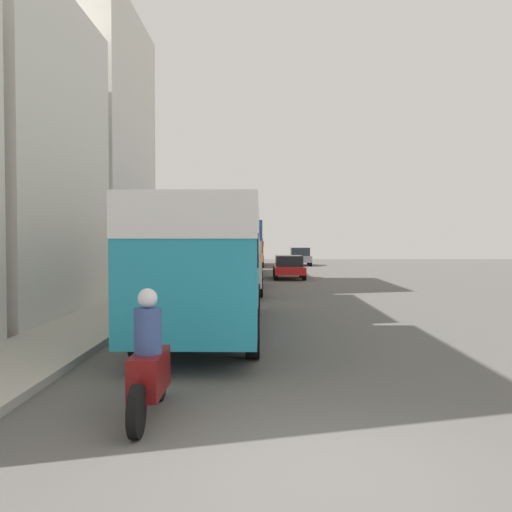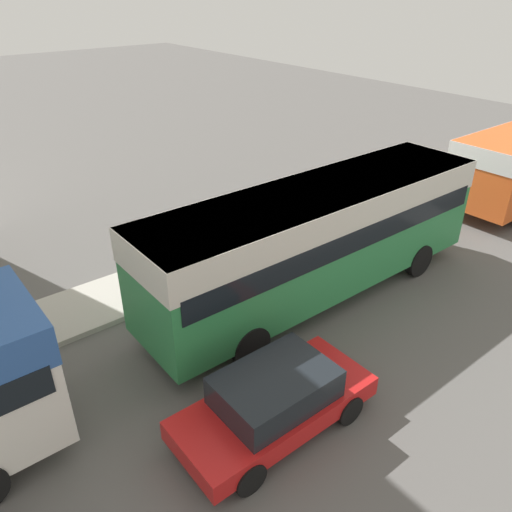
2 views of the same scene
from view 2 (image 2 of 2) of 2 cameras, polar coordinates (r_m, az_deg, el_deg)
The scene contains 3 objects.
bus_third_in_line at distance 13.28m, azimuth 7.20°, elevation 3.09°, with size 2.52×10.33×3.19m.
car_far_curb at distance 10.03m, azimuth 2.16°, elevation -16.13°, with size 1.83×4.06×1.37m.
pedestrian_near_curb at distance 22.35m, azimuth 17.83°, elevation 9.79°, with size 0.37×0.37×1.58m.
Camera 2 is at (6.41, 23.17, 7.86)m, focal length 35.00 mm.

